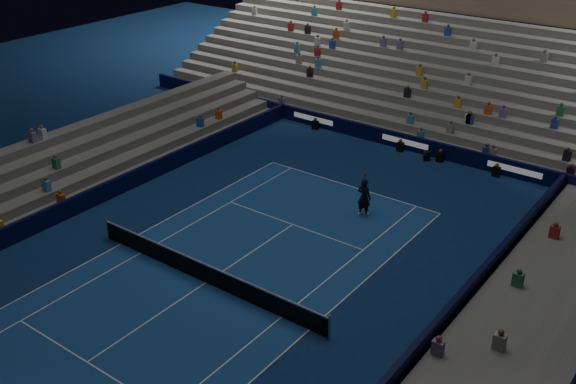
# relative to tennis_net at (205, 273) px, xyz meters

# --- Properties ---
(ground) EXTENTS (90.00, 90.00, 0.00)m
(ground) POSITION_rel_tennis_net_xyz_m (0.00, 0.00, -0.50)
(ground) COLOR #0D2550
(ground) RESTS_ON ground
(court_surface) EXTENTS (10.97, 23.77, 0.01)m
(court_surface) POSITION_rel_tennis_net_xyz_m (0.00, 0.00, -0.50)
(court_surface) COLOR navy
(court_surface) RESTS_ON ground
(sponsor_barrier_far) EXTENTS (44.00, 0.25, 1.00)m
(sponsor_barrier_far) POSITION_rel_tennis_net_xyz_m (0.00, 18.50, -0.00)
(sponsor_barrier_far) COLOR black
(sponsor_barrier_far) RESTS_ON ground
(sponsor_barrier_east) EXTENTS (0.25, 37.00, 1.00)m
(sponsor_barrier_east) POSITION_rel_tennis_net_xyz_m (9.70, 0.00, -0.00)
(sponsor_barrier_east) COLOR black
(sponsor_barrier_east) RESTS_ON ground
(sponsor_barrier_west) EXTENTS (0.25, 37.00, 1.00)m
(sponsor_barrier_west) POSITION_rel_tennis_net_xyz_m (-9.70, 0.00, -0.00)
(sponsor_barrier_west) COLOR black
(sponsor_barrier_west) RESTS_ON ground
(grandstand_main) EXTENTS (44.00, 15.20, 11.20)m
(grandstand_main) POSITION_rel_tennis_net_xyz_m (0.00, 27.90, 2.87)
(grandstand_main) COLOR slate
(grandstand_main) RESTS_ON ground
(grandstand_west) EXTENTS (5.00, 37.00, 2.50)m
(grandstand_west) POSITION_rel_tennis_net_xyz_m (-13.17, 0.00, 0.41)
(grandstand_west) COLOR slate
(grandstand_west) RESTS_ON ground
(tennis_net) EXTENTS (12.90, 0.10, 1.10)m
(tennis_net) POSITION_rel_tennis_net_xyz_m (0.00, 0.00, 0.00)
(tennis_net) COLOR #B2B2B7
(tennis_net) RESTS_ON ground
(tennis_player) EXTENTS (0.77, 0.51, 2.07)m
(tennis_player) POSITION_rel_tennis_net_xyz_m (2.34, 9.37, 0.53)
(tennis_player) COLOR black
(tennis_player) RESTS_ON ground
(broadcast_camera) EXTENTS (0.55, 0.91, 0.53)m
(broadcast_camera) POSITION_rel_tennis_net_xyz_m (1.81, 17.80, -0.23)
(broadcast_camera) COLOR black
(broadcast_camera) RESTS_ON ground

